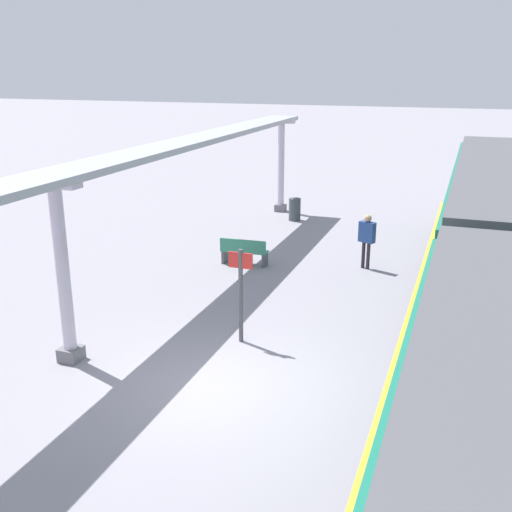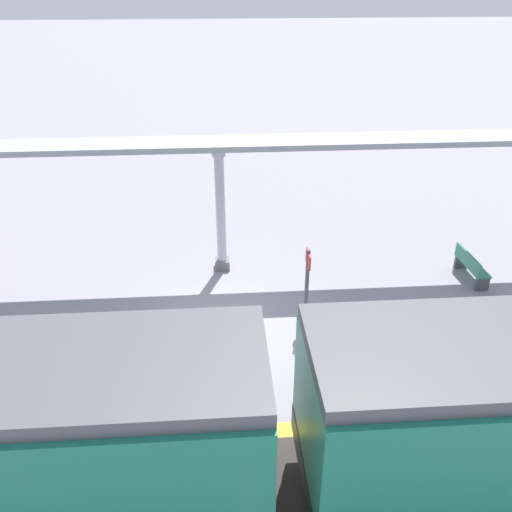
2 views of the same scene
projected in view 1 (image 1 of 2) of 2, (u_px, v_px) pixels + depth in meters
The scene contains 11 objects.
ground_plane at pixel (208, 387), 11.87m from camera, with size 176.00×176.00×0.00m, color gray.
tactile_edge_strip at pixel (385, 420), 10.75m from camera, with size 0.40×38.22×0.01m, color yellow.
trackbed at pixel (493, 440), 10.17m from camera, with size 3.20×50.22×0.01m, color #38332D.
train_near_carriage at pixel (496, 223), 16.94m from camera, with size 2.65×13.81×3.48m.
canopy_pillar_nearest at pixel (281, 166), 25.68m from camera, with size 1.10×0.44×3.88m.
canopy_pillar_second at pixel (63, 274), 12.36m from camera, with size 1.10×0.44×3.88m.
canopy_beam at pixel (48, 178), 11.63m from camera, with size 1.20×30.77×0.16m, color #A8AAB2.
bench_near_end at pixel (244, 251), 19.04m from camera, with size 1.52×0.51×0.86m.
trash_bin at pixel (295, 209), 24.57m from camera, with size 0.48×0.48×0.91m, color #41494C.
platform_info_sign at pixel (241, 287), 13.45m from camera, with size 0.56×0.10×2.20m.
passenger_waiting_near_edge at pixel (367, 235), 18.51m from camera, with size 0.55×0.39×1.73m.
Camera 1 is at (-4.47, 9.60, 6.03)m, focal length 42.36 mm.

